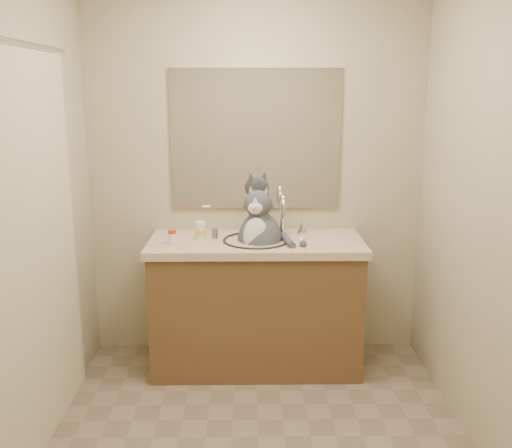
{
  "coord_description": "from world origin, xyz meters",
  "views": [
    {
      "loc": [
        -0.04,
        -2.48,
        1.78
      ],
      "look_at": [
        -0.0,
        0.65,
        1.03
      ],
      "focal_mm": 40.0,
      "sensor_mm": 36.0,
      "label": 1
    }
  ],
  "objects": [
    {
      "name": "shower_curtain",
      "position": [
        -1.05,
        0.1,
        1.03
      ],
      "size": [
        0.02,
        1.3,
        1.93
      ],
      "color": "beige",
      "rests_on": "ground"
    },
    {
      "name": "cat",
      "position": [
        0.02,
        0.96,
        0.87
      ],
      "size": [
        0.39,
        0.4,
        0.56
      ],
      "rotation": [
        0.0,
        0.0,
        -0.27
      ],
      "color": "#49494F",
      "rests_on": "vanity"
    },
    {
      "name": "mirror",
      "position": [
        0.0,
        1.24,
        1.45
      ],
      "size": [
        1.1,
        0.02,
        0.9
      ],
      "primitive_type": "cube",
      "color": "white",
      "rests_on": "room"
    },
    {
      "name": "grey_canister",
      "position": [
        -0.26,
        1.01,
        0.88
      ],
      "size": [
        0.05,
        0.05,
        0.06
      ],
      "rotation": [
        0.0,
        0.0,
        0.2
      ],
      "color": "slate",
      "rests_on": "vanity"
    },
    {
      "name": "room",
      "position": [
        0.0,
        0.0,
        1.2
      ],
      "size": [
        2.22,
        2.52,
        2.42
      ],
      "color": "#88715E",
      "rests_on": "ground"
    },
    {
      "name": "pill_bottle_orange",
      "position": [
        -0.35,
        0.98,
        0.9
      ],
      "size": [
        0.08,
        0.08,
        0.11
      ],
      "rotation": [
        0.0,
        0.0,
        0.19
      ],
      "color": "white",
      "rests_on": "vanity"
    },
    {
      "name": "pill_bottle_redcap",
      "position": [
        -0.51,
        0.88,
        0.89
      ],
      "size": [
        0.06,
        0.06,
        0.08
      ],
      "rotation": [
        0.0,
        0.0,
        -0.33
      ],
      "color": "white",
      "rests_on": "vanity"
    },
    {
      "name": "vanity",
      "position": [
        0.0,
        0.96,
        0.44
      ],
      "size": [
        1.34,
        0.59,
        1.12
      ],
      "color": "brown",
      "rests_on": "ground"
    }
  ]
}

